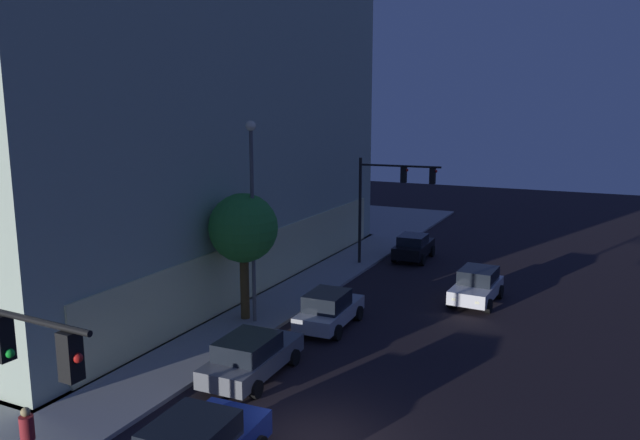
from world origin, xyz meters
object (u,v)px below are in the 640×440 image
(car_grey, at_px, (251,356))
(car_black, at_px, (414,247))
(modern_building, at_px, (81,100))
(sidewalk_tree, at_px, (243,229))
(traffic_light_far_corner, at_px, (389,190))
(car_silver, at_px, (329,309))
(car_white, at_px, (477,286))
(pedestrian_waiting, at_px, (28,434))
(street_lamp_sidewalk, at_px, (252,199))

(car_grey, bearing_deg, car_black, -0.69)
(modern_building, bearing_deg, sidewalk_tree, -108.57)
(traffic_light_far_corner, distance_m, car_grey, 16.72)
(car_silver, bearing_deg, car_white, -38.84)
(traffic_light_far_corner, bearing_deg, car_silver, -174.63)
(sidewalk_tree, relative_size, pedestrian_waiting, 3.16)
(car_grey, bearing_deg, modern_building, 61.35)
(car_silver, bearing_deg, car_black, 0.86)
(street_lamp_sidewalk, bearing_deg, car_silver, -72.12)
(pedestrian_waiting, relative_size, car_white, 0.43)
(street_lamp_sidewalk, height_order, pedestrian_waiting, street_lamp_sidewalk)
(modern_building, xyz_separation_m, sidewalk_tree, (-4.72, -14.05, -5.65))
(traffic_light_far_corner, height_order, car_grey, traffic_light_far_corner)
(traffic_light_far_corner, height_order, car_white, traffic_light_far_corner)
(car_grey, height_order, car_black, car_black)
(sidewalk_tree, relative_size, car_silver, 1.33)
(pedestrian_waiting, distance_m, car_white, 20.82)
(modern_building, height_order, sidewalk_tree, modern_building)
(street_lamp_sidewalk, bearing_deg, sidewalk_tree, 76.72)
(car_white, bearing_deg, pedestrian_waiting, 158.85)
(modern_building, distance_m, sidewalk_tree, 15.86)
(street_lamp_sidewalk, xyz_separation_m, car_silver, (1.01, -3.14, -4.73))
(car_black, bearing_deg, car_silver, -179.14)
(car_grey, xyz_separation_m, car_white, (11.93, -5.50, 0.05))
(sidewalk_tree, bearing_deg, car_black, -14.03)
(traffic_light_far_corner, distance_m, sidewalk_tree, 11.82)
(street_lamp_sidewalk, relative_size, car_white, 2.12)
(pedestrian_waiting, bearing_deg, car_white, -21.15)
(pedestrian_waiting, distance_m, car_silver, 13.35)
(modern_building, relative_size, car_black, 7.19)
(pedestrian_waiting, xyz_separation_m, car_silver, (13.11, -2.44, -0.39))
(pedestrian_waiting, height_order, car_black, pedestrian_waiting)
(street_lamp_sidewalk, xyz_separation_m, car_grey, (-4.62, -2.72, -4.77))
(traffic_light_far_corner, relative_size, pedestrian_waiting, 3.57)
(sidewalk_tree, height_order, car_grey, sidewalk_tree)
(pedestrian_waiting, height_order, car_silver, pedestrian_waiting)
(modern_building, distance_m, car_white, 24.67)
(street_lamp_sidewalk, height_order, car_silver, street_lamp_sidewalk)
(pedestrian_waiting, height_order, car_grey, pedestrian_waiting)
(traffic_light_far_corner, height_order, car_silver, traffic_light_far_corner)
(sidewalk_tree, relative_size, car_black, 1.36)
(traffic_light_far_corner, relative_size, car_white, 1.55)
(traffic_light_far_corner, xyz_separation_m, car_white, (-4.31, -6.07, -3.85))
(street_lamp_sidewalk, bearing_deg, car_black, -11.73)
(car_grey, bearing_deg, car_white, -24.74)
(traffic_light_far_corner, distance_m, car_black, 4.69)
(traffic_light_far_corner, bearing_deg, car_black, -17.42)
(street_lamp_sidewalk, distance_m, pedestrian_waiting, 12.88)
(pedestrian_waiting, bearing_deg, modern_building, 42.09)
(street_lamp_sidewalk, bearing_deg, car_grey, -149.54)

